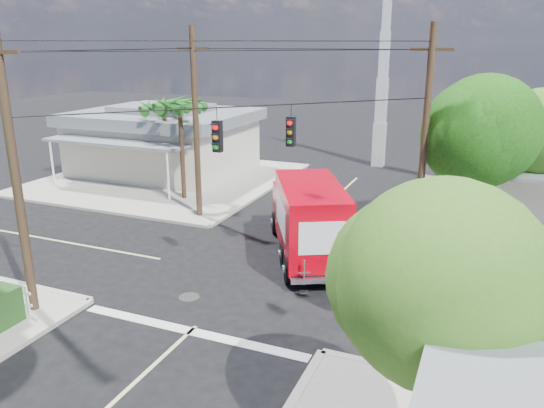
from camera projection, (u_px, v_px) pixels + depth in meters
The scene contains 12 objects.
ground at pixel (251, 275), 19.59m from camera, with size 120.00×120.00×0.00m, color black.
sidewalk_nw at pixel (167, 179), 33.18m from camera, with size 14.12×14.12×0.14m.
road_markings at pixel (233, 292), 18.29m from camera, with size 32.00×32.00×0.01m.
building_nw at pixel (164, 140), 34.37m from camera, with size 10.80×10.20×4.30m.
radio_tower at pixel (383, 83), 35.41m from camera, with size 0.80×0.80×17.00m.
tree_ne_front at pixel (481, 132), 21.50m from camera, with size 4.21×4.14×6.66m.
tree_se at pixel (435, 289), 9.43m from camera, with size 3.67×3.54×5.62m.
palm_nw_front at pixel (180, 107), 27.51m from camera, with size 3.01×3.08×5.59m.
palm_nw_back at pixel (164, 109), 29.68m from camera, with size 3.01×3.08×5.19m.
utility_poles at pixel (230, 140), 20.23m from camera, with size 12.00×10.68×9.00m.
vending_boxes at pixel (451, 229), 22.46m from camera, with size 1.90×0.50×1.10m.
delivery_truck at pixel (308, 218), 20.96m from camera, with size 5.21×7.39×3.13m.
Camera 1 is at (7.65, -16.28, 8.24)m, focal length 35.00 mm.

